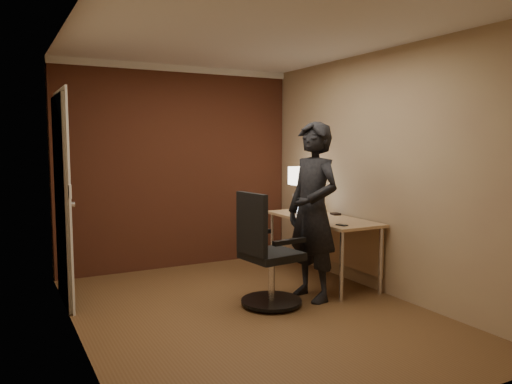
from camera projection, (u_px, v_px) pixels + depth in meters
room at (168, 159)px, 5.71m from camera, size 4.00×4.00×4.00m
desk at (327, 228)px, 5.62m from camera, size 0.60×1.50×0.73m
desk_lamp at (300, 176)px, 6.10m from camera, size 0.22×0.22×0.54m
laptop at (308, 208)px, 5.84m from camera, size 0.37×0.31×0.23m
mouse at (318, 219)px, 5.35m from camera, size 0.07×0.11×0.03m
phone at (342, 225)px, 5.01m from camera, size 0.08×0.12×0.01m
wallet at (336, 214)px, 5.74m from camera, size 0.11×0.12×0.02m
office_chair at (266, 258)px, 4.71m from camera, size 0.58×0.63×1.08m
person at (313, 211)px, 4.93m from camera, size 0.50×0.69×1.76m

